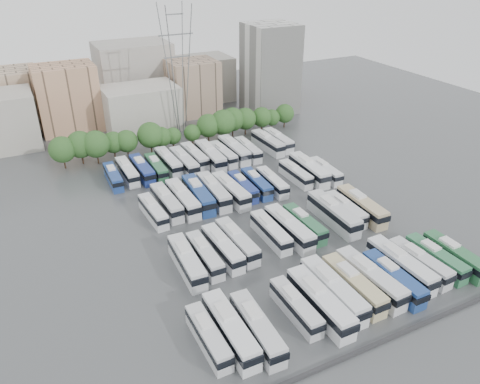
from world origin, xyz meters
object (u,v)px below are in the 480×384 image
electricity_pylon (178,67)px  bus_r3_s6 (195,156)px  bus_r3_s9 (234,150)px  bus_r2_s13 (325,171)px  bus_r0_s4 (296,307)px  bus_r3_s10 (248,149)px  bus_r0_s9 (393,278)px  bus_r2_s5 (214,191)px  bus_r2_s11 (296,174)px  bus_r0_s1 (230,329)px  bus_r2_s6 (231,190)px  bus_r3_s1 (127,171)px  bus_r1_s8 (304,224)px  bus_r1_s12 (362,206)px  bus_r2_s3 (183,199)px  bus_r2_s8 (256,183)px  bus_r1_s11 (346,209)px  bus_r0_s2 (257,328)px  bus_r1_s7 (289,228)px  bus_r1_s10 (333,213)px  bus_r2_s1 (153,211)px  bus_r0_s10 (401,265)px  bus_r3_s5 (184,162)px  bus_r0_s6 (333,290)px  bus_r0_s12 (436,258)px  bus_r1_s6 (271,232)px  bus_r1_s4 (237,241)px  bus_r3_s4 (169,162)px  bus_r3_s7 (210,156)px  bus_r2_s4 (198,194)px  bus_r0_s0 (208,337)px  bus_r0_s11 (420,262)px  apartment_tower (270,69)px  bus_r1_s1 (187,261)px  bus_r0_s8 (370,278)px  bus_r0_s5 (320,302)px  bus_r2_s9 (272,182)px  bus_r3_s12 (268,143)px  bus_r1_s3 (223,248)px  bus_r2_s7 (243,186)px  bus_r0_s7 (353,285)px  bus_r0_s13 (455,256)px  bus_r2_s2 (167,202)px  bus_r3_s3 (156,167)px  bus_r3_s2 (142,169)px  bus_r2_s12 (309,169)px  bus_r1_s2 (205,255)px

electricity_pylon → bus_r3_s6: electricity_pylon is taller
bus_r3_s9 → bus_r2_s13: bearing=-54.8°
bus_r0_s4 → bus_r3_s10: bus_r3_s10 is taller
bus_r0_s4 → bus_r0_s9: bus_r0_s9 is taller
bus_r2_s5 → bus_r2_s11: 19.70m
bus_r0_s1 → bus_r3_s10: size_ratio=1.14×
bus_r2_s5 → bus_r3_s6: bearing=82.0°
bus_r2_s6 → bus_r3_s1: (-16.59, 18.73, -0.19)m
bus_r1_s8 → bus_r2_s6: (-6.55, 17.25, 0.22)m
bus_r3_s1 → bus_r1_s12: bearing=-45.8°
bus_r1_s8 → bus_r2_s3: size_ratio=0.87×
bus_r2_s8 → bus_r1_s11: bearing=-56.7°
bus_r0_s2 → bus_r1_s7: 25.12m
bus_r1_s10 → bus_r2_s1: bus_r1_s10 is taller
bus_r0_s10 → bus_r3_s5: size_ratio=1.04×
bus_r0_s6 → bus_r3_s10: size_ratio=1.18×
bus_r0_s12 → bus_r1_s6: (-19.96, 18.70, -0.01)m
electricity_pylon → bus_r1_s4: size_ratio=2.78×
bus_r1_s8 → bus_r3_s10: size_ratio=0.99×
bus_r1_s4 → bus_r3_s4: bearing=88.0°
bus_r1_s11 → bus_r3_s7: 36.53m
bus_r2_s4 → bus_r3_s9: bearing=49.3°
bus_r2_s13 → bus_r0_s0: bearing=-139.2°
bus_r0_s11 → bus_r2_s1: size_ratio=1.07×
electricity_pylon → bus_r3_s10: 28.39m
apartment_tower → bus_r1_s1: 84.14m
bus_r2_s13 → bus_r0_s1: bearing=-136.8°
bus_r0_s9 → bus_r1_s11: (6.69, 20.13, -0.14)m
bus_r1_s7 → bus_r2_s6: size_ratio=1.01×
electricity_pylon → bus_r0_s8: size_ratio=2.53×
bus_r0_s5 → bus_r2_s9: 38.30m
bus_r2_s5 → bus_r3_s12: (22.84, 18.01, -0.08)m
bus_r1_s3 → bus_r2_s7: (13.12, 18.50, -0.14)m
bus_r0_s7 → bus_r3_s7: bearing=90.2°
bus_r2_s11 → bus_r0_s13: bearing=-80.4°
bus_r2_s2 → bus_r3_s3: 16.87m
bus_r0_s11 → bus_r2_s8: bearing=102.9°
bus_r1_s12 → bus_r2_s13: bearing=80.6°
bus_r0_s10 → bus_r2_s5: bearing=113.7°
bus_r2_s11 → bus_r3_s6: bus_r3_s6 is taller
bus_r1_s6 → bus_r2_s9: bus_r1_s6 is taller
bus_r3_s4 → bus_r2_s4: bearing=-91.1°
bus_r1_s6 → bus_r2_s4: bearing=110.4°
bus_r0_s9 → bus_r1_s12: bus_r1_s12 is taller
bus_r1_s1 → bus_r1_s11: (33.15, 2.23, -0.22)m
bus_r3_s2 → bus_r3_s12: size_ratio=0.96×
bus_r2_s12 → bus_r3_s1: size_ratio=1.17×
bus_r3_s1 → bus_r3_s9: bearing=-1.5°
bus_r0_s2 → bus_r1_s3: bus_r0_s2 is taller
bus_r1_s2 → bus_r3_s6: bus_r3_s6 is taller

